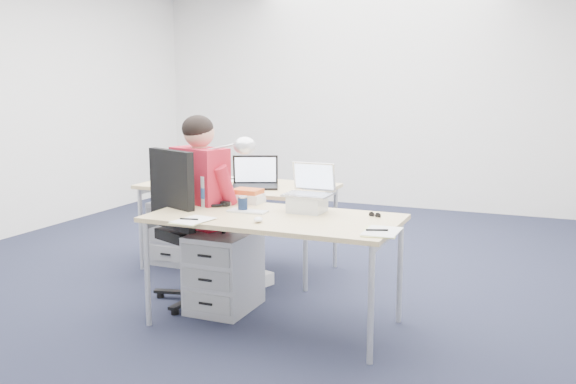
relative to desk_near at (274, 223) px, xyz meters
The scene contains 24 objects.
floor 1.18m from the desk_near, 121.35° to the left, with size 7.00×7.00×0.00m, color black.
room 1.41m from the desk_near, 121.35° to the left, with size 6.02×7.02×2.80m.
desk_near is the anchor object (origin of this frame).
desk_far 1.33m from the desk_near, 127.43° to the left, with size 1.60×0.80×0.73m.
office_chair 0.80m from the desk_near, 165.18° to the left, with size 0.93×0.93×1.13m.
seated_person 0.73m from the desk_near, 150.40° to the left, with size 0.57×0.80×1.34m.
drawer_pedestal_near 0.62m from the desk_near, 164.20° to the left, with size 0.40×0.50×0.55m, color #A8A9AD.
drawer_pedestal_far 1.81m from the desk_near, 142.27° to the left, with size 0.40×0.50×0.55m, color #A8A9AD.
silver_laptop 0.32m from the desk_near, 53.01° to the left, with size 0.30×0.23×0.32m, color silver, non-canonical shape.
wireless_keyboard 0.22m from the desk_near, 169.22° to the left, with size 0.26×0.11×0.01m, color white.
computer_mouse 0.22m from the desk_near, 93.65° to the right, with size 0.06×0.09×0.03m, color white.
headphones 0.55m from the desk_near, 162.51° to the left, with size 0.22×0.17×0.04m, color black, non-canonical shape.
can_koozie 0.28m from the desk_near, 168.50° to the left, with size 0.06×0.06×0.10m, color #14223F.
water_bottle 0.60m from the desk_near, 169.60° to the left, with size 0.08×0.08×0.25m, color silver.
bear_figurine 0.60m from the desk_near, 158.93° to the left, with size 0.08×0.06×0.15m, color #1C651B, non-canonical shape.
book_stack 0.51m from the desk_near, 136.40° to the left, with size 0.22×0.16×0.10m, color silver.
cordless_phone 0.77m from the desk_near, 169.65° to the left, with size 0.04×0.03×0.16m, color black.
papers_left 0.54m from the desk_near, 139.17° to the right, with size 0.18×0.26×0.01m, color #D6DB7E.
papers_right 0.78m from the desk_near, 14.17° to the right, with size 0.19×0.27×0.01m, color #D6DB7E.
sunglasses 0.65m from the desk_near, 20.47° to the left, with size 0.09×0.04×0.02m, color black, non-canonical shape.
desk_lamp 0.64m from the desk_near, 162.11° to the left, with size 0.45×0.16×0.51m, color silver, non-canonical shape.
dark_laptop 1.13m from the desk_near, 122.22° to the left, with size 0.37×0.36×0.27m, color black, non-canonical shape.
far_cup 1.35m from the desk_near, 104.70° to the left, with size 0.07×0.07×0.10m, color white.
far_papers 1.56m from the desk_near, 128.14° to the left, with size 0.19×0.27×0.01m, color white.
Camera 1 is at (2.16, -4.51, 1.58)m, focal length 40.00 mm.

